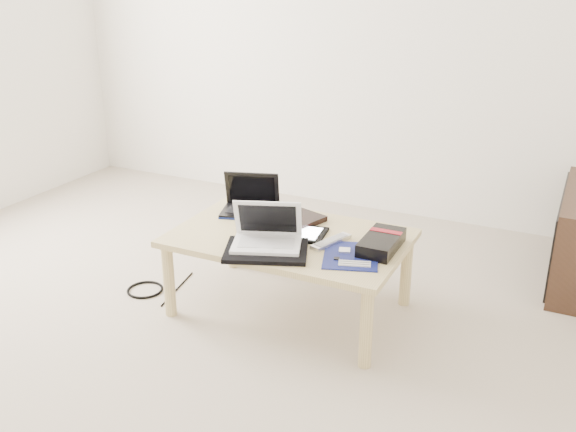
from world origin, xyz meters
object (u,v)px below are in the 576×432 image
at_px(netbook, 250,204).
at_px(white_laptop, 267,235).
at_px(coffee_table, 289,245).
at_px(gpu_box, 381,243).

distance_m(netbook, white_laptop, 0.47).
height_order(coffee_table, white_laptop, white_laptop).
bearing_deg(white_laptop, coffee_table, 80.97).
xyz_separation_m(coffee_table, gpu_box, (0.44, 0.04, 0.08)).
xyz_separation_m(coffee_table, netbook, (-0.32, 0.19, 0.09)).
height_order(coffee_table, gpu_box, gpu_box).
bearing_deg(netbook, gpu_box, -11.60).
height_order(netbook, white_laptop, white_laptop).
bearing_deg(netbook, white_laptop, -51.95).
bearing_deg(white_laptop, netbook, 128.05).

